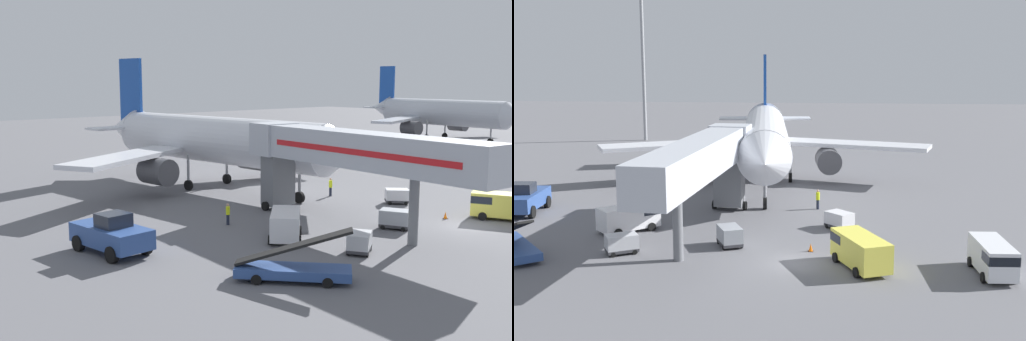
% 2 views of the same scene
% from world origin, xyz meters
% --- Properties ---
extents(ground_plane, '(300.00, 300.00, 0.00)m').
position_xyz_m(ground_plane, '(0.00, 0.00, 0.00)').
color(ground_plane, slate).
extents(airplane_at_gate, '(36.36, 36.90, 14.00)m').
position_xyz_m(airplane_at_gate, '(-4.79, 27.46, 5.12)').
color(airplane_at_gate, silver).
rests_on(airplane_at_gate, ground).
extents(jet_bridge, '(5.09, 23.83, 7.70)m').
position_xyz_m(jet_bridge, '(-7.46, 6.51, 5.90)').
color(jet_bridge, '#B2B7C1').
rests_on(jet_bridge, ground).
extents(pushback_tug, '(3.51, 6.38, 2.76)m').
position_xyz_m(pushback_tug, '(-24.82, 12.00, 1.28)').
color(pushback_tug, '#2D4C8E').
rests_on(pushback_tug, ground).
extents(belt_loader_truck, '(5.89, 6.37, 3.20)m').
position_xyz_m(belt_loader_truck, '(-19.72, -0.10, 0.77)').
color(belt_loader_truck, '#2D4C8E').
rests_on(belt_loader_truck, ground).
extents(service_van_mid_left, '(3.99, 5.63, 2.20)m').
position_xyz_m(service_van_mid_left, '(4.30, -0.51, 1.26)').
color(service_van_mid_left, '#E5DB4C').
rests_on(service_van_mid_left, ground).
extents(service_van_outer_right, '(4.80, 4.75, 2.07)m').
position_xyz_m(service_van_outer_right, '(-13.56, 6.93, 1.19)').
color(service_van_outer_right, white).
rests_on(service_van_outer_right, ground).
extents(service_van_near_center, '(2.32, 5.11, 2.16)m').
position_xyz_m(service_van_near_center, '(12.72, -1.33, 1.23)').
color(service_van_near_center, silver).
rests_on(service_van_near_center, ground).
extents(baggage_cart_near_left, '(2.25, 2.66, 1.49)m').
position_xyz_m(baggage_cart_near_left, '(-5.00, 3.50, 0.83)').
color(baggage_cart_near_left, '#38383D').
rests_on(baggage_cart_near_left, ground).
extents(baggage_cart_far_center, '(2.51, 2.52, 1.39)m').
position_xyz_m(baggage_cart_far_center, '(3.11, 9.17, 0.77)').
color(baggage_cart_far_center, '#38383D').
rests_on(baggage_cart_far_center, ground).
extents(baggage_cart_far_right, '(2.61, 2.35, 1.39)m').
position_xyz_m(baggage_cart_far_right, '(-12.37, 1.02, 0.78)').
color(baggage_cart_far_right, '#38383D').
rests_on(baggage_cart_far_right, ground).
extents(ground_crew_worker_foreground, '(0.44, 0.44, 1.73)m').
position_xyz_m(ground_crew_worker_foreground, '(-14.00, 13.10, 0.91)').
color(ground_crew_worker_foreground, '#1E2333').
rests_on(ground_crew_worker_foreground, ground).
extents(ground_crew_worker_midground, '(0.48, 0.48, 1.83)m').
position_xyz_m(ground_crew_worker_midground, '(1.23, 15.79, 0.97)').
color(ground_crew_worker_midground, '#1E2333').
rests_on(ground_crew_worker_midground, ground).
extents(safety_cone_alpha, '(0.37, 0.37, 0.57)m').
position_xyz_m(safety_cone_alpha, '(0.99, 2.76, 0.28)').
color(safety_cone_alpha, black).
rests_on(safety_cone_alpha, ground).
extents(apron_light_mast, '(2.40, 2.40, 24.37)m').
position_xyz_m(apron_light_mast, '(-28.23, 62.23, 17.05)').
color(apron_light_mast, '#93969B').
rests_on(apron_light_mast, ground).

